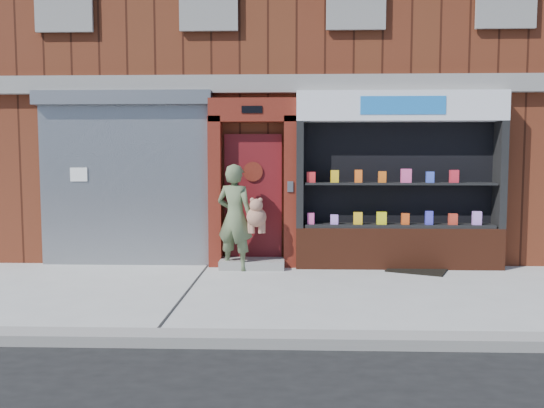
{
  "coord_description": "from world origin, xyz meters",
  "views": [
    {
      "loc": [
        -0.12,
        -7.28,
        1.82
      ],
      "look_at": [
        -0.39,
        1.0,
        1.16
      ],
      "focal_mm": 35.0,
      "sensor_mm": 36.0,
      "label": 1
    }
  ],
  "objects": [
    {
      "name": "pharmacy_bay",
      "position": [
        1.75,
        1.81,
        1.37
      ],
      "size": [
        3.5,
        0.41,
        3.0
      ],
      "color": "#552414",
      "rests_on": "ground"
    },
    {
      "name": "curb",
      "position": [
        0.0,
        -2.15,
        0.06
      ],
      "size": [
        60.0,
        0.3,
        0.12
      ],
      "primitive_type": "cube",
      "color": "gray",
      "rests_on": "ground"
    },
    {
      "name": "red_door_bay",
      "position": [
        -0.75,
        1.86,
        1.46
      ],
      "size": [
        1.52,
        0.58,
        2.9
      ],
      "color": "#58180F",
      "rests_on": "ground"
    },
    {
      "name": "woman",
      "position": [
        -0.99,
        1.54,
        0.9
      ],
      "size": [
        0.92,
        0.64,
        1.78
      ],
      "color": "#566743",
      "rests_on": "ground"
    },
    {
      "name": "shutter_bay",
      "position": [
        -3.0,
        1.93,
        1.72
      ],
      "size": [
        3.1,
        0.3,
        3.04
      ],
      "color": "gray",
      "rests_on": "ground"
    },
    {
      "name": "doormat",
      "position": [
        2.02,
        1.55,
        0.01
      ],
      "size": [
        1.11,
        0.97,
        0.02
      ],
      "primitive_type": "cube",
      "rotation": [
        0.0,
        0.0,
        -0.43
      ],
      "color": "black",
      "rests_on": "ground"
    },
    {
      "name": "ground",
      "position": [
        0.0,
        0.0,
        0.0
      ],
      "size": [
        80.0,
        80.0,
        0.0
      ],
      "primitive_type": "plane",
      "color": "#9E9E99",
      "rests_on": "ground"
    },
    {
      "name": "building",
      "position": [
        -0.0,
        5.99,
        4.0
      ],
      "size": [
        12.0,
        8.16,
        8.0
      ],
      "color": "#582314",
      "rests_on": "ground"
    }
  ]
}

